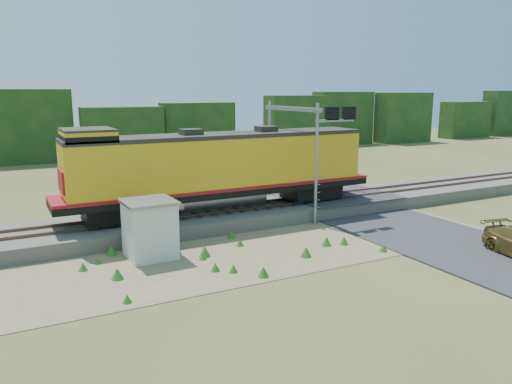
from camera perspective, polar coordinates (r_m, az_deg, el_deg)
ground at (r=25.86m, az=5.28°, el=-6.17°), size 140.00×140.00×0.00m
ballast at (r=30.76m, az=-0.79°, el=-2.47°), size 70.00×5.00×0.80m
rails at (r=30.64m, az=-0.79°, el=-1.60°), size 70.00×1.54×0.16m
dirt_shoulder at (r=25.29m, az=0.83°, el=-6.50°), size 26.00×8.00×0.03m
road at (r=30.61m, az=15.61°, el=-3.58°), size 7.00×66.00×0.86m
tree_line_north at (r=60.33m, az=-14.81°, el=6.62°), size 130.00×3.00×6.50m
weed_clumps at (r=24.30m, az=-1.85°, el=-7.30°), size 15.00×6.20×0.56m
locomotive at (r=29.33m, az=-4.30°, el=2.82°), size 19.31×2.94×4.98m
shed at (r=24.20m, az=-12.05°, el=-4.13°), size 2.43×2.43×2.80m
signal_gantry at (r=31.03m, az=5.30°, el=6.88°), size 2.83×6.20×7.14m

